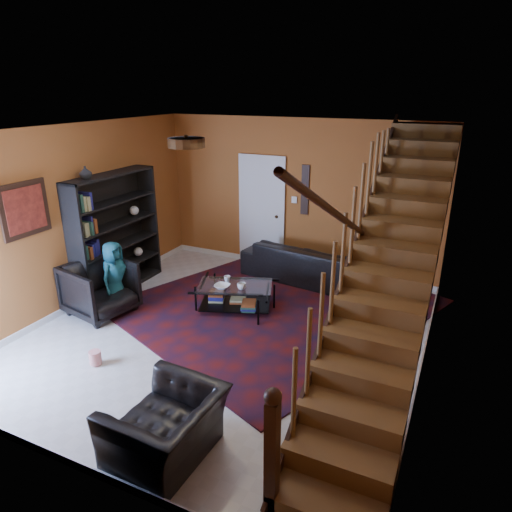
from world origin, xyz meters
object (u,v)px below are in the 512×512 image
(bookshelf, at_px, (117,236))
(armchair_right, at_px, (166,428))
(coffee_table, at_px, (235,296))
(armchair_left, at_px, (100,289))
(sofa, at_px, (307,263))

(bookshelf, relative_size, armchair_right, 1.98)
(coffee_table, bearing_deg, bookshelf, -177.55)
(armchair_right, height_order, coffee_table, armchair_right)
(armchair_left, relative_size, coffee_table, 0.71)
(bookshelf, height_order, armchair_right, bookshelf)
(sofa, relative_size, armchair_right, 2.29)
(armchair_right, bearing_deg, sofa, -175.31)
(sofa, bearing_deg, bookshelf, 38.77)
(bookshelf, relative_size, armchair_left, 2.20)
(armchair_left, xyz_separation_m, coffee_table, (1.82, 0.95, -0.17))
(bookshelf, distance_m, sofa, 3.33)
(sofa, bearing_deg, armchair_left, 53.84)
(armchair_left, height_order, armchair_right, armchair_left)
(sofa, bearing_deg, armchair_right, 99.75)
(bookshelf, height_order, sofa, bookshelf)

